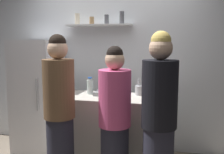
{
  "coord_description": "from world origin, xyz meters",
  "views": [
    {
      "loc": [
        0.9,
        -2.61,
        1.63
      ],
      "look_at": [
        0.13,
        0.54,
        1.18
      ],
      "focal_mm": 41.67,
      "sensor_mm": 36.0,
      "label": 1
    }
  ],
  "objects_px": {
    "utensil_holder": "(139,90)",
    "wine_bottle_green_glass": "(109,90)",
    "person_pink_top": "(115,123)",
    "person_blonde": "(159,122)",
    "wine_bottle_pale_glass": "(72,82)",
    "person_brown_jacket": "(59,113)",
    "refrigerator": "(38,95)",
    "wine_bottle_amber_glass": "(149,90)",
    "water_bottle_plastic": "(90,86)",
    "wine_bottle_dark_glass": "(58,86)",
    "baking_pan": "(108,93)"
  },
  "relations": [
    {
      "from": "person_blonde",
      "to": "utensil_holder",
      "type": "bearing_deg",
      "value": -153.57
    },
    {
      "from": "wine_bottle_green_glass",
      "to": "water_bottle_plastic",
      "type": "distance_m",
      "value": 0.42
    },
    {
      "from": "utensil_holder",
      "to": "person_pink_top",
      "type": "distance_m",
      "value": 0.79
    },
    {
      "from": "person_brown_jacket",
      "to": "wine_bottle_dark_glass",
      "type": "bearing_deg",
      "value": -92.82
    },
    {
      "from": "refrigerator",
      "to": "person_blonde",
      "type": "height_order",
      "value": "person_blonde"
    },
    {
      "from": "person_brown_jacket",
      "to": "person_blonde",
      "type": "height_order",
      "value": "person_blonde"
    },
    {
      "from": "wine_bottle_amber_glass",
      "to": "water_bottle_plastic",
      "type": "bearing_deg",
      "value": 166.52
    },
    {
      "from": "refrigerator",
      "to": "person_pink_top",
      "type": "xyz_separation_m",
      "value": [
        1.39,
        -0.88,
        -0.05
      ]
    },
    {
      "from": "baking_pan",
      "to": "wine_bottle_dark_glass",
      "type": "bearing_deg",
      "value": -159.69
    },
    {
      "from": "water_bottle_plastic",
      "to": "person_blonde",
      "type": "height_order",
      "value": "person_blonde"
    },
    {
      "from": "person_blonde",
      "to": "person_pink_top",
      "type": "relative_size",
      "value": 1.09
    },
    {
      "from": "wine_bottle_green_glass",
      "to": "person_pink_top",
      "type": "bearing_deg",
      "value": -66.76
    },
    {
      "from": "person_brown_jacket",
      "to": "baking_pan",
      "type": "bearing_deg",
      "value": -147.64
    },
    {
      "from": "person_pink_top",
      "to": "water_bottle_plastic",
      "type": "bearing_deg",
      "value": 100.97
    },
    {
      "from": "wine_bottle_pale_glass",
      "to": "person_brown_jacket",
      "type": "bearing_deg",
      "value": -76.82
    },
    {
      "from": "wine_bottle_dark_glass",
      "to": "wine_bottle_pale_glass",
      "type": "distance_m",
      "value": 0.38
    },
    {
      "from": "utensil_holder",
      "to": "person_pink_top",
      "type": "xyz_separation_m",
      "value": [
        -0.15,
        -0.75,
        -0.22
      ]
    },
    {
      "from": "wine_bottle_dark_glass",
      "to": "person_blonde",
      "type": "distance_m",
      "value": 1.43
    },
    {
      "from": "water_bottle_plastic",
      "to": "wine_bottle_dark_glass",
      "type": "bearing_deg",
      "value": -146.43
    },
    {
      "from": "baking_pan",
      "to": "water_bottle_plastic",
      "type": "bearing_deg",
      "value": 177.68
    },
    {
      "from": "person_blonde",
      "to": "person_pink_top",
      "type": "bearing_deg",
      "value": -99.25
    },
    {
      "from": "utensil_holder",
      "to": "water_bottle_plastic",
      "type": "relative_size",
      "value": 0.99
    },
    {
      "from": "wine_bottle_dark_glass",
      "to": "wine_bottle_amber_glass",
      "type": "bearing_deg",
      "value": 2.06
    },
    {
      "from": "wine_bottle_amber_glass",
      "to": "water_bottle_plastic",
      "type": "relative_size",
      "value": 1.4
    },
    {
      "from": "wine_bottle_dark_glass",
      "to": "person_brown_jacket",
      "type": "height_order",
      "value": "person_brown_jacket"
    },
    {
      "from": "refrigerator",
      "to": "person_brown_jacket",
      "type": "distance_m",
      "value": 1.2
    },
    {
      "from": "water_bottle_plastic",
      "to": "person_blonde",
      "type": "bearing_deg",
      "value": -39.43
    },
    {
      "from": "wine_bottle_dark_glass",
      "to": "person_blonde",
      "type": "bearing_deg",
      "value": -23.06
    },
    {
      "from": "baking_pan",
      "to": "utensil_holder",
      "type": "relative_size",
      "value": 1.52
    },
    {
      "from": "wine_bottle_amber_glass",
      "to": "person_brown_jacket",
      "type": "height_order",
      "value": "person_brown_jacket"
    },
    {
      "from": "wine_bottle_amber_glass",
      "to": "wine_bottle_green_glass",
      "type": "height_order",
      "value": "same"
    },
    {
      "from": "refrigerator",
      "to": "wine_bottle_pale_glass",
      "type": "xyz_separation_m",
      "value": [
        0.58,
        -0.08,
        0.23
      ]
    },
    {
      "from": "wine_bottle_amber_glass",
      "to": "water_bottle_plastic",
      "type": "distance_m",
      "value": 0.82
    },
    {
      "from": "wine_bottle_pale_glass",
      "to": "wine_bottle_amber_glass",
      "type": "bearing_deg",
      "value": -16.76
    },
    {
      "from": "refrigerator",
      "to": "wine_bottle_dark_glass",
      "type": "bearing_deg",
      "value": -39.59
    },
    {
      "from": "wine_bottle_dark_glass",
      "to": "wine_bottle_amber_glass",
      "type": "relative_size",
      "value": 1.11
    },
    {
      "from": "wine_bottle_dark_glass",
      "to": "person_pink_top",
      "type": "relative_size",
      "value": 0.22
    },
    {
      "from": "wine_bottle_dark_glass",
      "to": "person_brown_jacket",
      "type": "relative_size",
      "value": 0.21
    },
    {
      "from": "water_bottle_plastic",
      "to": "person_brown_jacket",
      "type": "xyz_separation_m",
      "value": [
        -0.12,
        -0.69,
        -0.19
      ]
    },
    {
      "from": "refrigerator",
      "to": "person_brown_jacket",
      "type": "relative_size",
      "value": 0.97
    },
    {
      "from": "utensil_holder",
      "to": "person_brown_jacket",
      "type": "xyz_separation_m",
      "value": [
        -0.76,
        -0.78,
        -0.15
      ]
    },
    {
      "from": "wine_bottle_pale_glass",
      "to": "person_blonde",
      "type": "bearing_deg",
      "value": -36.15
    },
    {
      "from": "refrigerator",
      "to": "utensil_holder",
      "type": "bearing_deg",
      "value": -4.94
    },
    {
      "from": "utensil_holder",
      "to": "wine_bottle_dark_glass",
      "type": "height_order",
      "value": "wine_bottle_dark_glass"
    },
    {
      "from": "wine_bottle_pale_glass",
      "to": "person_pink_top",
      "type": "height_order",
      "value": "person_pink_top"
    },
    {
      "from": "wine_bottle_green_glass",
      "to": "person_blonde",
      "type": "relative_size",
      "value": 0.18
    },
    {
      "from": "utensil_holder",
      "to": "wine_bottle_dark_glass",
      "type": "distance_m",
      "value": 1.04
    },
    {
      "from": "wine_bottle_green_glass",
      "to": "baking_pan",
      "type": "bearing_deg",
      "value": 106.28
    },
    {
      "from": "utensil_holder",
      "to": "wine_bottle_green_glass",
      "type": "height_order",
      "value": "wine_bottle_green_glass"
    },
    {
      "from": "refrigerator",
      "to": "wine_bottle_amber_glass",
      "type": "relative_size",
      "value": 5.19
    }
  ]
}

